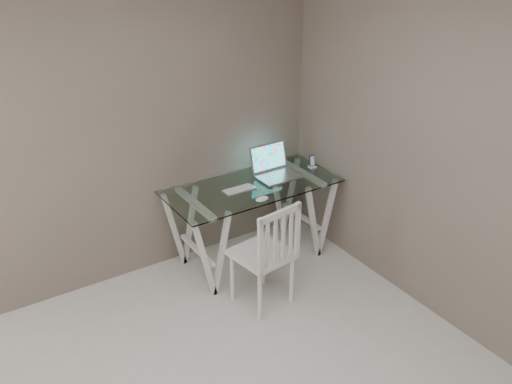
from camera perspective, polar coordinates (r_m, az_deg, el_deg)
room at (r=2.48m, az=-2.39°, el=-1.65°), size 4.50×4.52×2.71m
desk at (r=5.07m, az=-0.42°, el=-3.03°), size 1.50×0.70×0.75m
chair at (r=4.43m, az=1.26°, el=-5.96°), size 0.47×0.47×0.92m
laptop at (r=5.08m, az=1.82°, el=2.40°), size 0.37×0.33×0.26m
keyboard at (r=4.83m, az=-1.75°, el=0.26°), size 0.28×0.12×0.01m
mouse at (r=4.64m, az=0.61°, el=-0.70°), size 0.12×0.07×0.04m
phone_dock at (r=5.26m, az=5.64°, el=2.78°), size 0.06×0.06×0.11m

